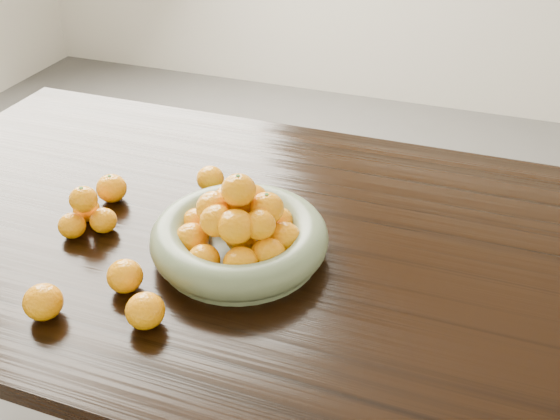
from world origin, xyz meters
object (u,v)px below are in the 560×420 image
(orange_pyramid, at_px, (86,213))
(dining_table, at_px, (303,277))
(loose_orange_0, at_px, (112,188))
(fruit_bowl, at_px, (239,234))

(orange_pyramid, bearing_deg, dining_table, 13.43)
(dining_table, bearing_deg, loose_orange_0, 178.92)
(orange_pyramid, distance_m, loose_orange_0, 0.11)
(fruit_bowl, relative_size, orange_pyramid, 2.94)
(dining_table, bearing_deg, fruit_bowl, -143.96)
(dining_table, height_order, fruit_bowl, fruit_bowl)
(fruit_bowl, xyz_separation_m, orange_pyramid, (-0.33, -0.03, -0.01))
(dining_table, distance_m, loose_orange_0, 0.46)
(dining_table, distance_m, fruit_bowl, 0.19)
(fruit_bowl, xyz_separation_m, loose_orange_0, (-0.34, 0.09, -0.02))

